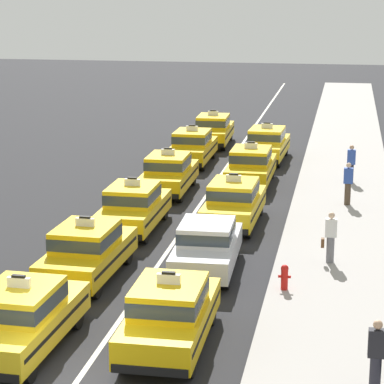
% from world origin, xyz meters
% --- Properties ---
extents(lane_stripe_left_right, '(0.14, 80.00, 0.01)m').
position_xyz_m(lane_stripe_left_right, '(0.00, 20.00, 0.00)').
color(lane_stripe_left_right, silver).
rests_on(lane_stripe_left_right, ground).
extents(sidewalk_curb, '(4.00, 90.00, 0.15)m').
position_xyz_m(sidewalk_curb, '(5.60, 15.00, 0.07)').
color(sidewalk_curb, '#9E9993').
rests_on(sidewalk_curb, ground).
extents(taxi_left_nearest, '(1.94, 4.61, 1.96)m').
position_xyz_m(taxi_left_nearest, '(-1.74, 1.85, 0.88)').
color(taxi_left_nearest, black).
rests_on(taxi_left_nearest, ground).
extents(taxi_left_second, '(1.95, 4.61, 1.96)m').
position_xyz_m(taxi_left_second, '(-1.78, 7.07, 0.88)').
color(taxi_left_second, black).
rests_on(taxi_left_second, ground).
extents(taxi_left_third, '(1.83, 4.56, 1.96)m').
position_xyz_m(taxi_left_third, '(-1.70, 12.31, 0.88)').
color(taxi_left_third, black).
rests_on(taxi_left_third, ground).
extents(taxi_left_fourth, '(1.86, 4.58, 1.96)m').
position_xyz_m(taxi_left_fourth, '(-1.64, 17.97, 0.88)').
color(taxi_left_fourth, black).
rests_on(taxi_left_fourth, ground).
extents(taxi_left_fifth, '(1.83, 4.56, 1.96)m').
position_xyz_m(taxi_left_fifth, '(-1.74, 24.02, 0.88)').
color(taxi_left_fifth, black).
rests_on(taxi_left_fifth, ground).
extents(taxi_left_sixth, '(1.93, 4.61, 1.96)m').
position_xyz_m(taxi_left_sixth, '(-1.52, 29.12, 0.88)').
color(taxi_left_sixth, black).
rests_on(taxi_left_sixth, ground).
extents(taxi_right_nearest, '(1.85, 4.57, 1.96)m').
position_xyz_m(taxi_right_nearest, '(1.64, 2.72, 0.88)').
color(taxi_right_nearest, black).
rests_on(taxi_right_nearest, ground).
extents(sedan_right_second, '(1.90, 4.36, 1.58)m').
position_xyz_m(sedan_right_second, '(1.60, 8.34, 0.85)').
color(sedan_right_second, black).
rests_on(sedan_right_second, ground).
extents(taxi_right_third, '(1.91, 4.60, 1.96)m').
position_xyz_m(taxi_right_third, '(1.71, 13.59, 0.88)').
color(taxi_right_third, black).
rests_on(taxi_right_third, ground).
extents(taxi_right_fourth, '(1.85, 4.57, 1.96)m').
position_xyz_m(taxi_right_fourth, '(1.59, 20.01, 0.88)').
color(taxi_right_fourth, black).
rests_on(taxi_right_fourth, ground).
extents(taxi_right_fifth, '(1.98, 4.62, 1.96)m').
position_xyz_m(taxi_right_fifth, '(1.77, 25.44, 0.88)').
color(taxi_right_fifth, black).
rests_on(taxi_right_fifth, ground).
extents(pedestrian_near_crosswalk, '(0.36, 0.24, 1.68)m').
position_xyz_m(pedestrian_near_crosswalk, '(5.77, 16.79, 1.00)').
color(pedestrian_near_crosswalk, '#473828').
rests_on(pedestrian_near_crosswalk, sidewalk_curb).
extents(pedestrian_mid_block, '(0.47, 0.24, 1.61)m').
position_xyz_m(pedestrian_mid_block, '(5.27, 9.49, 0.95)').
color(pedestrian_mid_block, slate).
rests_on(pedestrian_mid_block, sidewalk_curb).
extents(pedestrian_by_storefront, '(0.47, 0.24, 1.69)m').
position_xyz_m(pedestrian_by_storefront, '(6.44, 0.78, 1.00)').
color(pedestrian_by_storefront, '#23232D').
rests_on(pedestrian_by_storefront, sidewalk_curb).
extents(pedestrian_trailing, '(0.36, 0.24, 1.65)m').
position_xyz_m(pedestrian_trailing, '(5.89, 20.77, 0.98)').
color(pedestrian_trailing, '#23232D').
rests_on(pedestrian_trailing, sidewalk_curb).
extents(fire_hydrant, '(0.36, 0.22, 0.73)m').
position_xyz_m(fire_hydrant, '(4.08, 6.82, 0.55)').
color(fire_hydrant, red).
rests_on(fire_hydrant, sidewalk_curb).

